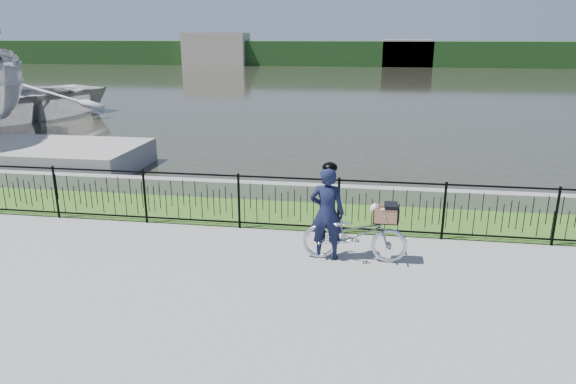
# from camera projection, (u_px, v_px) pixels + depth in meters

# --- Properties ---
(ground) EXTENTS (120.00, 120.00, 0.00)m
(ground) POSITION_uv_depth(u_px,v_px,m) (274.00, 264.00, 8.83)
(ground) COLOR gray
(ground) RESTS_ON ground
(grass_strip) EXTENTS (60.00, 2.00, 0.01)m
(grass_strip) POSITION_uv_depth(u_px,v_px,m) (295.00, 214.00, 11.28)
(grass_strip) COLOR #365E1D
(grass_strip) RESTS_ON ground
(water) EXTENTS (120.00, 120.00, 0.00)m
(water) POSITION_uv_depth(u_px,v_px,m) (349.00, 85.00, 40.00)
(water) COLOR #28291E
(water) RESTS_ON ground
(quay_wall) EXTENTS (60.00, 0.30, 0.40)m
(quay_wall) POSITION_uv_depth(u_px,v_px,m) (301.00, 192.00, 12.17)
(quay_wall) COLOR gray
(quay_wall) RESTS_ON ground
(fence) EXTENTS (14.00, 0.06, 1.15)m
(fence) POSITION_uv_depth(u_px,v_px,m) (288.00, 203.00, 10.17)
(fence) COLOR black
(fence) RESTS_ON ground
(far_treeline) EXTENTS (120.00, 6.00, 3.00)m
(far_treeline) POSITION_uv_depth(u_px,v_px,m) (358.00, 53.00, 65.07)
(far_treeline) COLOR #1E4018
(far_treeline) RESTS_ON ground
(far_building_left) EXTENTS (8.00, 4.00, 4.00)m
(far_building_left) POSITION_uv_depth(u_px,v_px,m) (216.00, 49.00, 65.65)
(far_building_left) COLOR #A69585
(far_building_left) RESTS_ON ground
(far_building_right) EXTENTS (6.00, 3.00, 3.20)m
(far_building_right) POSITION_uv_depth(u_px,v_px,m) (407.00, 53.00, 62.75)
(far_building_right) COLOR #A69585
(far_building_right) RESTS_ON ground
(bicycle_rig) EXTENTS (1.81, 0.63, 1.08)m
(bicycle_rig) POSITION_uv_depth(u_px,v_px,m) (355.00, 234.00, 8.87)
(bicycle_rig) COLOR #B7BDC4
(bicycle_rig) RESTS_ON ground
(cyclist) EXTENTS (0.63, 0.43, 1.73)m
(cyclist) POSITION_uv_depth(u_px,v_px,m) (327.00, 212.00, 8.85)
(cyclist) COLOR black
(cyclist) RESTS_ON ground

